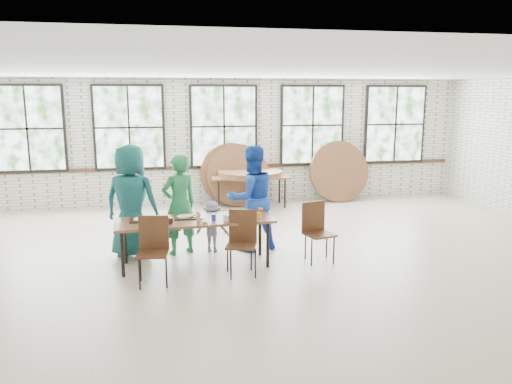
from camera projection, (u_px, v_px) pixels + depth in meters
room at (224, 128)px, 11.91m from camera, size 12.00×12.00×12.00m
dining_table at (195, 222)px, 7.66m from camera, size 2.44×0.93×0.74m
chair_near_left at (153, 244)px, 6.99m from camera, size 0.47×0.46×0.95m
chair_near_right at (242, 237)px, 7.36m from camera, size 0.52×0.51×0.95m
chair_spare at (316, 226)px, 7.93m from camera, size 0.52×0.51×0.95m
adult_teal at (131, 201)px, 8.06m from camera, size 1.06×0.88×1.85m
adult_green at (179, 205)px, 8.22m from camera, size 0.72×0.61×1.67m
toddler at (212, 227)px, 8.39m from camera, size 0.64×0.49×0.87m
adult_blue at (252, 198)px, 8.43m from camera, size 1.00×0.86×1.79m
storage_table at (250, 178)px, 11.71m from camera, size 1.83×0.82×0.74m
tabletop_clutter at (203, 218)px, 7.64m from camera, size 1.98×0.60×0.11m
round_tops_stacked at (250, 173)px, 11.69m from camera, size 1.50×1.50×0.13m
round_tops_leaning at (288, 173)px, 12.15m from camera, size 4.19×0.41×1.50m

